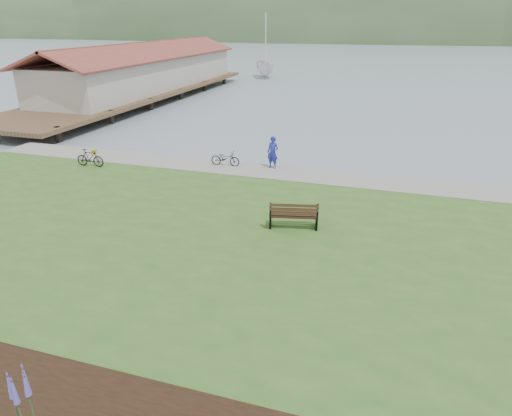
{
  "coord_description": "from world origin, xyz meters",
  "views": [
    {
      "loc": [
        4.74,
        -14.13,
        7.55
      ],
      "look_at": [
        0.24,
        0.14,
        1.3
      ],
      "focal_mm": 32.0,
      "sensor_mm": 36.0,
      "label": 1
    }
  ],
  "objects": [
    {
      "name": "ground",
      "position": [
        0.0,
        0.0,
        0.0
      ],
      "size": [
        600.0,
        600.0,
        0.0
      ],
      "primitive_type": "plane",
      "color": "gray",
      "rests_on": "ground"
    },
    {
      "name": "lawn",
      "position": [
        0.0,
        -2.0,
        0.2
      ],
      "size": [
        34.0,
        20.0,
        0.4
      ],
      "primitive_type": "cube",
      "color": "#315A20",
      "rests_on": "ground"
    },
    {
      "name": "shoreline_path",
      "position": [
        0.0,
        6.9,
        0.42
      ],
      "size": [
        34.0,
        2.2,
        0.03
      ],
      "primitive_type": "cube",
      "color": "gray",
      "rests_on": "lawn"
    },
    {
      "name": "far_hillside",
      "position": [
        20.0,
        170.0,
        0.0
      ],
      "size": [
        580.0,
        80.0,
        38.0
      ],
      "primitive_type": null,
      "color": "#34522E",
      "rests_on": "ground"
    },
    {
      "name": "pier_pavilion",
      "position": [
        -20.0,
        27.52,
        2.64
      ],
      "size": [
        8.0,
        36.0,
        5.4
      ],
      "color": "#4C3826",
      "rests_on": "ground"
    },
    {
      "name": "park_bench",
      "position": [
        1.47,
        0.78,
        0.94
      ],
      "size": [
        1.85,
        1.08,
        1.08
      ],
      "rotation": [
        0.0,
        0.0,
        0.23
      ],
      "color": "black",
      "rests_on": "lawn"
    },
    {
      "name": "person",
      "position": [
        -1.2,
        7.5,
        1.38
      ],
      "size": [
        0.81,
        0.65,
        1.97
      ],
      "primitive_type": "imported",
      "rotation": [
        0.0,
        0.0,
        -0.24
      ],
      "color": "#222B9C",
      "rests_on": "lawn"
    },
    {
      "name": "bicycle_a",
      "position": [
        -3.67,
        7.2,
        0.8
      ],
      "size": [
        0.6,
        1.57,
        0.81
      ],
      "primitive_type": "imported",
      "rotation": [
        0.0,
        0.0,
        1.61
      ],
      "color": "black",
      "rests_on": "lawn"
    },
    {
      "name": "bicycle_b",
      "position": [
        -10.33,
        5.0,
        0.86
      ],
      "size": [
        0.55,
        1.54,
        0.91
      ],
      "primitive_type": "imported",
      "rotation": [
        0.0,
        0.0,
        1.64
      ],
      "color": "black",
      "rests_on": "lawn"
    },
    {
      "name": "sailboat",
      "position": [
        -13.44,
        47.73,
        0.0
      ],
      "size": [
        13.27,
        13.35,
        26.11
      ],
      "primitive_type": "imported",
      "rotation": [
        0.0,
        0.0,
        0.44
      ],
      "color": "silver",
      "rests_on": "ground"
    },
    {
      "name": "pannier",
      "position": [
        -11.56,
        6.97,
        0.55
      ],
      "size": [
        0.19,
        0.28,
        0.29
      ],
      "primitive_type": "cube",
      "rotation": [
        0.0,
        0.0,
        0.04
      ],
      "color": "gold",
      "rests_on": "lawn"
    },
    {
      "name": "echium_4",
      "position": [
        -0.68,
        -9.79,
        1.39
      ],
      "size": [
        0.62,
        0.62,
        2.31
      ],
      "color": "#143714",
      "rests_on": "garden_bed"
    }
  ]
}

